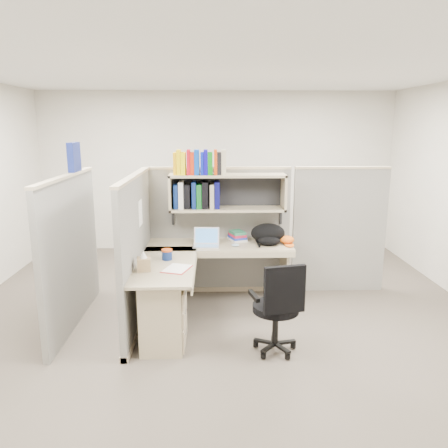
{
  "coord_description": "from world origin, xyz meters",
  "views": [
    {
      "loc": [
        -0.08,
        -4.52,
        2.12
      ],
      "look_at": [
        0.05,
        0.25,
        1.05
      ],
      "focal_mm": 35.0,
      "sensor_mm": 36.0,
      "label": 1
    }
  ],
  "objects_px": {
    "desk": "(181,293)",
    "backpack": "(268,234)",
    "task_chair": "(277,322)",
    "laptop": "(206,238)",
    "snack_canister": "(167,254)"
  },
  "relations": [
    {
      "from": "desk",
      "to": "backpack",
      "type": "xyz_separation_m",
      "value": [
        1.0,
        0.83,
        0.41
      ]
    },
    {
      "from": "desk",
      "to": "snack_canister",
      "type": "height_order",
      "value": "snack_canister"
    },
    {
      "from": "laptop",
      "to": "desk",
      "type": "bearing_deg",
      "value": -105.22
    },
    {
      "from": "desk",
      "to": "backpack",
      "type": "distance_m",
      "value": 1.36
    },
    {
      "from": "desk",
      "to": "task_chair",
      "type": "xyz_separation_m",
      "value": [
        0.93,
        -0.46,
        -0.11
      ]
    },
    {
      "from": "backpack",
      "to": "task_chair",
      "type": "height_order",
      "value": "backpack"
    },
    {
      "from": "backpack",
      "to": "task_chair",
      "type": "bearing_deg",
      "value": -77.73
    },
    {
      "from": "backpack",
      "to": "snack_canister",
      "type": "distance_m",
      "value": 1.31
    },
    {
      "from": "backpack",
      "to": "laptop",
      "type": "bearing_deg",
      "value": -157.56
    },
    {
      "from": "desk",
      "to": "laptop",
      "type": "distance_m",
      "value": 0.88
    },
    {
      "from": "snack_canister",
      "to": "backpack",
      "type": "bearing_deg",
      "value": 27.29
    },
    {
      "from": "backpack",
      "to": "snack_canister",
      "type": "xyz_separation_m",
      "value": [
        -1.16,
        -0.6,
        -0.06
      ]
    },
    {
      "from": "snack_canister",
      "to": "desk",
      "type": "bearing_deg",
      "value": -55.64
    },
    {
      "from": "backpack",
      "to": "task_chair",
      "type": "xyz_separation_m",
      "value": [
        -0.07,
        -1.29,
        -0.52
      ]
    },
    {
      "from": "desk",
      "to": "task_chair",
      "type": "distance_m",
      "value": 1.04
    }
  ]
}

